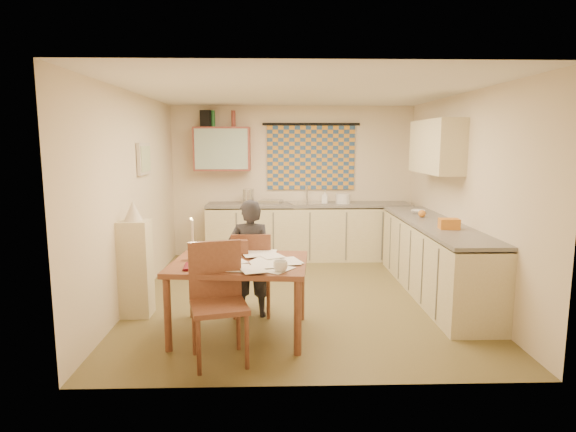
{
  "coord_description": "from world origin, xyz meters",
  "views": [
    {
      "loc": [
        -0.31,
        -5.8,
        1.92
      ],
      "look_at": [
        -0.14,
        0.2,
        0.99
      ],
      "focal_mm": 30.0,
      "sensor_mm": 36.0,
      "label": 1
    }
  ],
  "objects_px": {
    "stove": "(467,286)",
    "shelf_stand": "(136,269)",
    "counter_back": "(308,232)",
    "person": "(250,259)",
    "dining_table": "(240,298)",
    "counter_right": "(434,259)",
    "chair_far": "(252,289)"
  },
  "relations": [
    {
      "from": "dining_table",
      "to": "shelf_stand",
      "type": "xyz_separation_m",
      "value": [
        -1.18,
        0.57,
        0.16
      ]
    },
    {
      "from": "dining_table",
      "to": "counter_back",
      "type": "bearing_deg",
      "value": 79.23
    },
    {
      "from": "counter_back",
      "to": "shelf_stand",
      "type": "height_order",
      "value": "shelf_stand"
    },
    {
      "from": "chair_far",
      "to": "counter_right",
      "type": "bearing_deg",
      "value": -163.65
    },
    {
      "from": "shelf_stand",
      "to": "person",
      "type": "bearing_deg",
      "value": -2.55
    },
    {
      "from": "person",
      "to": "chair_far",
      "type": "bearing_deg",
      "value": -99.08
    },
    {
      "from": "counter_back",
      "to": "shelf_stand",
      "type": "xyz_separation_m",
      "value": [
        -2.09,
        -2.57,
        0.08
      ]
    },
    {
      "from": "counter_right",
      "to": "chair_far",
      "type": "height_order",
      "value": "chair_far"
    },
    {
      "from": "counter_back",
      "to": "dining_table",
      "type": "relative_size",
      "value": 2.36
    },
    {
      "from": "stove",
      "to": "shelf_stand",
      "type": "bearing_deg",
      "value": 173.55
    },
    {
      "from": "dining_table",
      "to": "chair_far",
      "type": "bearing_deg",
      "value": 86.05
    },
    {
      "from": "counter_back",
      "to": "person",
      "type": "relative_size",
      "value": 2.53
    },
    {
      "from": "counter_right",
      "to": "person",
      "type": "height_order",
      "value": "person"
    },
    {
      "from": "counter_back",
      "to": "stove",
      "type": "height_order",
      "value": "counter_back"
    },
    {
      "from": "counter_back",
      "to": "dining_table",
      "type": "bearing_deg",
      "value": -106.11
    },
    {
      "from": "counter_back",
      "to": "person",
      "type": "bearing_deg",
      "value": -107.43
    },
    {
      "from": "counter_back",
      "to": "stove",
      "type": "relative_size",
      "value": 3.89
    },
    {
      "from": "counter_back",
      "to": "person",
      "type": "xyz_separation_m",
      "value": [
        -0.82,
        -2.62,
        0.2
      ]
    },
    {
      "from": "counter_back",
      "to": "person",
      "type": "height_order",
      "value": "person"
    },
    {
      "from": "stove",
      "to": "chair_far",
      "type": "distance_m",
      "value": 2.3
    },
    {
      "from": "chair_far",
      "to": "shelf_stand",
      "type": "xyz_separation_m",
      "value": [
        -1.28,
        -0.0,
        0.24
      ]
    },
    {
      "from": "stove",
      "to": "person",
      "type": "distance_m",
      "value": 2.31
    },
    {
      "from": "person",
      "to": "shelf_stand",
      "type": "height_order",
      "value": "person"
    },
    {
      "from": "person",
      "to": "shelf_stand",
      "type": "bearing_deg",
      "value": -0.8
    },
    {
      "from": "stove",
      "to": "person",
      "type": "height_order",
      "value": "person"
    },
    {
      "from": "chair_far",
      "to": "counter_back",
      "type": "bearing_deg",
      "value": -107.9
    },
    {
      "from": "stove",
      "to": "chair_far",
      "type": "height_order",
      "value": "chair_far"
    },
    {
      "from": "counter_right",
      "to": "shelf_stand",
      "type": "relative_size",
      "value": 2.76
    },
    {
      "from": "chair_far",
      "to": "stove",
      "type": "bearing_deg",
      "value": 169.59
    },
    {
      "from": "shelf_stand",
      "to": "chair_far",
      "type": "bearing_deg",
      "value": 0.13
    },
    {
      "from": "dining_table",
      "to": "shelf_stand",
      "type": "bearing_deg",
      "value": 159.49
    },
    {
      "from": "stove",
      "to": "shelf_stand",
      "type": "relative_size",
      "value": 0.8
    }
  ]
}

